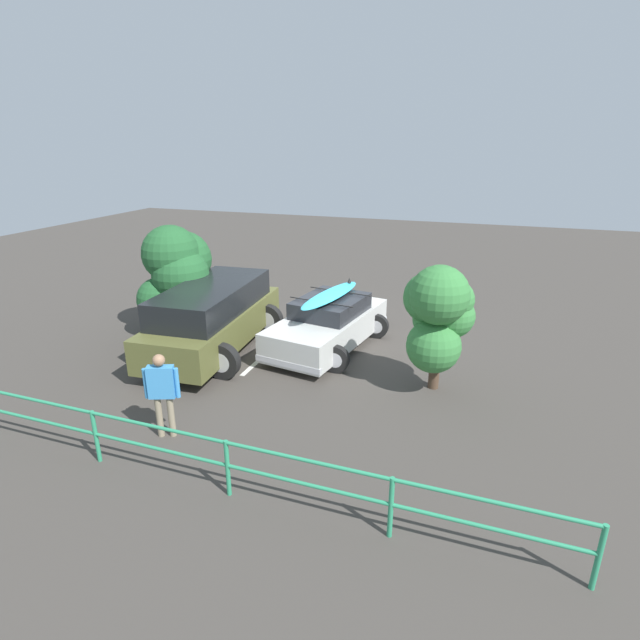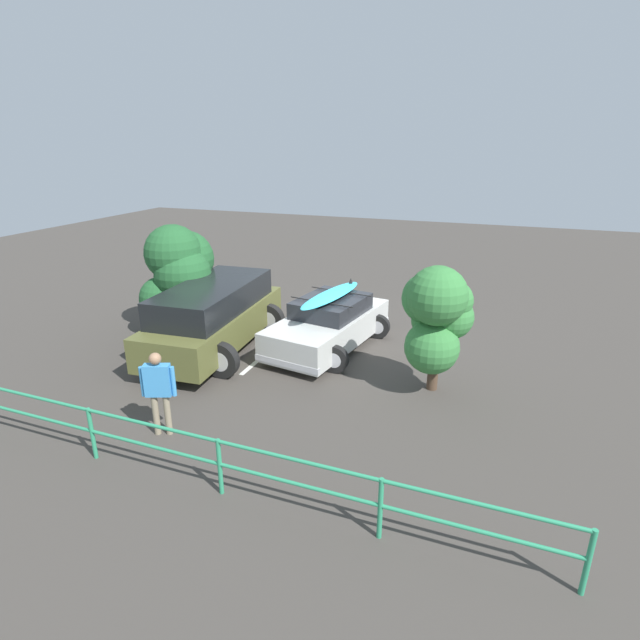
# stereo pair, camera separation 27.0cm
# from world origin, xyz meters

# --- Properties ---
(ground_plane) EXTENTS (44.00, 44.00, 0.02)m
(ground_plane) POSITION_xyz_m (0.00, 0.00, -0.01)
(ground_plane) COLOR #423D38
(ground_plane) RESTS_ON ground
(parking_stripe) EXTENTS (0.12, 4.50, 0.00)m
(parking_stripe) POSITION_xyz_m (0.95, 0.55, 0.00)
(parking_stripe) COLOR silver
(parking_stripe) RESTS_ON ground
(sedan_car) EXTENTS (2.75, 4.22, 1.58)m
(sedan_car) POSITION_xyz_m (-0.39, 0.52, 0.64)
(sedan_car) COLOR silver
(sedan_car) RESTS_ON ground
(suv_car) EXTENTS (2.81, 5.05, 1.73)m
(suv_car) POSITION_xyz_m (2.28, 1.64, 0.90)
(suv_car) COLOR brown
(suv_car) RESTS_ON ground
(person_bystander) EXTENTS (0.59, 0.33, 1.61)m
(person_bystander) POSITION_xyz_m (1.09, 5.44, 0.97)
(person_bystander) COLOR gray
(person_bystander) RESTS_ON ground
(railing_fence) EXTENTS (9.94, 0.26, 0.95)m
(railing_fence) POSITION_xyz_m (-0.76, 6.51, 0.65)
(railing_fence) COLOR #2D9366
(railing_fence) RESTS_ON ground
(bush_near_left) EXTENTS (1.49, 1.60, 2.81)m
(bush_near_left) POSITION_xyz_m (-3.25, 2.10, 1.76)
(bush_near_left) COLOR #4C3828
(bush_near_left) RESTS_ON ground
(bush_near_right) EXTENTS (1.89, 2.14, 3.01)m
(bush_near_right) POSITION_xyz_m (3.84, 0.86, 1.80)
(bush_near_right) COLOR #4C3828
(bush_near_right) RESTS_ON ground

